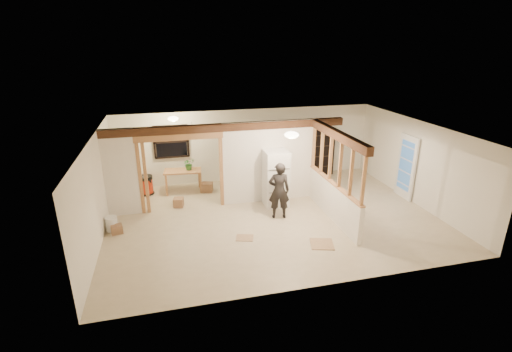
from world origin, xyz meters
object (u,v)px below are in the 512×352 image
object	(u,v)px
refrigerator	(276,178)
work_table	(183,181)
shop_vac	(146,185)
woman	(279,191)
bookshelf	(322,151)

from	to	relation	value
refrigerator	work_table	distance (m)	3.18
refrigerator	shop_vac	world-z (taller)	refrigerator
woman	work_table	bearing A→B (deg)	-35.35
refrigerator	shop_vac	distance (m)	4.25
bookshelf	work_table	bearing A→B (deg)	-174.18
refrigerator	shop_vac	bearing A→B (deg)	154.84
work_table	bookshelf	size ratio (longest dim) A/B	0.68
work_table	bookshelf	distance (m)	5.12
woman	shop_vac	bearing A→B (deg)	-25.19
woman	shop_vac	distance (m)	4.54
refrigerator	bookshelf	bearing A→B (deg)	42.60
refrigerator	woman	size ratio (longest dim) A/B	1.05
work_table	bookshelf	bearing A→B (deg)	12.03
refrigerator	work_table	size ratio (longest dim) A/B	1.43
work_table	shop_vac	distance (m)	1.19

